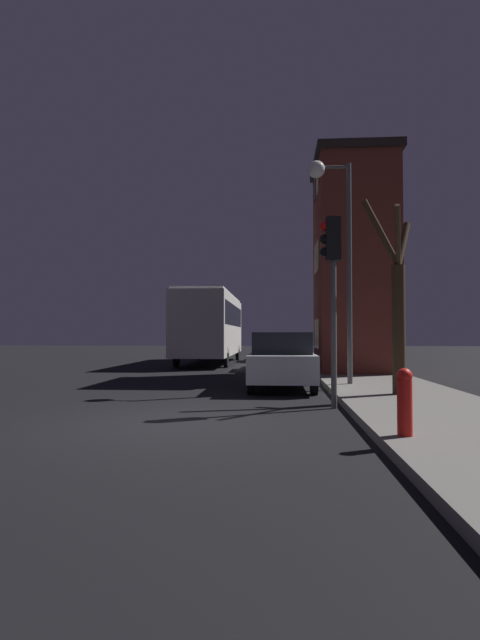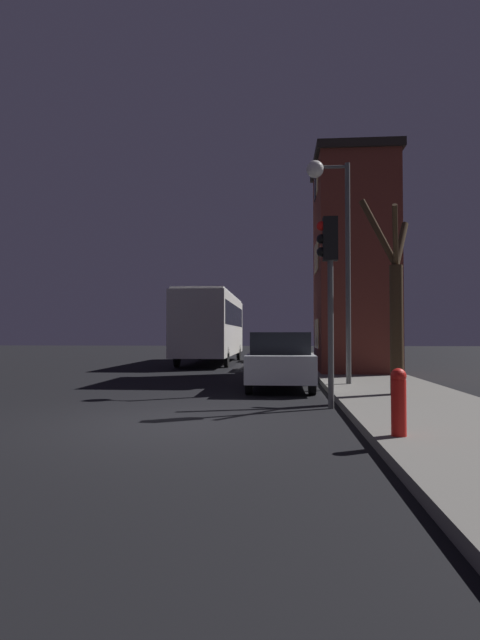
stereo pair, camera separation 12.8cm
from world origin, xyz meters
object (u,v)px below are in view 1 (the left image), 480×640
object	(u,v)px
streetlamp	(333,220)
car_far_lane	(270,349)
car_mid_lane	(277,352)
car_near_lane	(282,360)
traffic_light	(332,270)
bare_tree	(397,306)
bus	(211,323)
fire_hydrant	(405,400)

from	to	relation	value
streetlamp	car_far_lane	bearing A→B (deg)	97.45
car_far_lane	car_mid_lane	bearing A→B (deg)	-86.90
streetlamp	car_near_lane	distance (m)	4.19
traffic_light	car_near_lane	xyz separation A→B (m)	(-0.99, 3.50, -2.04)
car_near_lane	streetlamp	bearing A→B (deg)	8.18
car_mid_lane	car_far_lane	xyz separation A→B (m)	(-0.39, 7.25, -0.03)
bare_tree	bus	size ratio (longest dim) A/B	0.43
traffic_light	car_near_lane	size ratio (longest dim) A/B	1.03
car_near_lane	car_far_lane	world-z (taller)	car_near_lane
bare_tree	bus	world-z (taller)	bare_tree
car_mid_lane	car_far_lane	size ratio (longest dim) A/B	1.00
bus	car_near_lane	bearing A→B (deg)	-73.86
car_near_lane	car_far_lane	xyz separation A→B (m)	(-0.49, 15.04, -0.09)
fire_hydrant	streetlamp	bearing A→B (deg)	90.95
bare_tree	bus	distance (m)	15.91
bare_tree	car_near_lane	distance (m)	3.66
traffic_light	bare_tree	world-z (taller)	bare_tree
streetlamp	traffic_light	xyz separation A→B (m)	(-0.46, -3.71, -1.89)
car_near_lane	fire_hydrant	size ratio (longest dim) A/B	4.20
traffic_light	car_far_lane	size ratio (longest dim) A/B	0.85
streetlamp	car_mid_lane	xyz separation A→B (m)	(-1.55, 7.58, -3.98)
streetlamp	car_mid_lane	distance (m)	8.70
traffic_light	car_mid_lane	xyz separation A→B (m)	(-1.09, 11.29, -2.09)
traffic_light	car_mid_lane	bearing A→B (deg)	95.52
car_near_lane	fire_hydrant	world-z (taller)	car_near_lane
bus	bare_tree	bearing A→B (deg)	-66.92
bare_tree	bus	xyz separation A→B (m)	(-6.24, 14.63, -0.01)
streetlamp	fire_hydrant	distance (m)	8.27
traffic_light	car_near_lane	world-z (taller)	traffic_light
traffic_light	bus	xyz separation A→B (m)	(-4.60, 15.98, -0.68)
bus	car_mid_lane	xyz separation A→B (m)	(3.51, -4.69, -1.41)
streetlamp	bare_tree	xyz separation A→B (m)	(1.18, -2.36, -2.56)
car_mid_lane	fire_hydrant	world-z (taller)	car_mid_lane
bus	car_mid_lane	size ratio (longest dim) A/B	2.29
traffic_light	fire_hydrant	bearing A→B (deg)	-80.59
car_mid_lane	car_far_lane	distance (m)	7.27
streetlamp	car_far_lane	world-z (taller)	streetlamp
bus	car_near_lane	world-z (taller)	bus
streetlamp	traffic_light	world-z (taller)	streetlamp
bare_tree	car_far_lane	size ratio (longest dim) A/B	0.98
streetlamp	bare_tree	distance (m)	3.68
car_mid_lane	bus	bearing A→B (deg)	126.83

